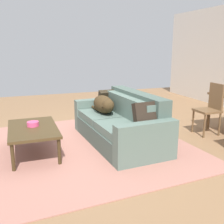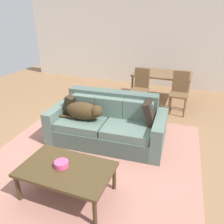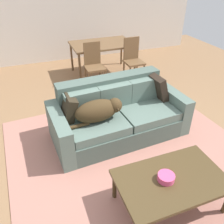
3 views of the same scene
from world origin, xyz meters
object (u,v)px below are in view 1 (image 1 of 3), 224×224
(dining_chair_near_left, at_px, (211,106))
(throw_pillow_by_right_arm, at_px, (147,116))
(couch, at_px, (122,124))
(throw_pillow_by_left_arm, at_px, (108,100))
(dog_on_left_cushion, at_px, (104,104))
(coffee_table, at_px, (33,130))
(bowl_on_coffee_table, at_px, (33,124))

(dining_chair_near_left, bearing_deg, throw_pillow_by_right_arm, -69.49)
(couch, relative_size, throw_pillow_by_left_arm, 5.75)
(couch, xyz_separation_m, throw_pillow_by_right_arm, (0.74, 0.10, 0.31))
(couch, distance_m, dining_chair_near_left, 1.76)
(throw_pillow_by_left_arm, bearing_deg, dog_on_left_cushion, -28.30)
(dog_on_left_cushion, relative_size, throw_pillow_by_left_arm, 2.18)
(couch, bearing_deg, throw_pillow_by_right_arm, 4.37)
(dog_on_left_cushion, height_order, coffee_table, dog_on_left_cushion)
(coffee_table, height_order, dining_chair_near_left, dining_chair_near_left)
(throw_pillow_by_right_arm, relative_size, dining_chair_near_left, 0.43)
(coffee_table, xyz_separation_m, bowl_on_coffee_table, (-0.07, 0.01, 0.08))
(couch, height_order, throw_pillow_by_right_arm, couch)
(bowl_on_coffee_table, distance_m, dining_chair_near_left, 3.21)
(throw_pillow_by_left_arm, relative_size, bowl_on_coffee_table, 2.03)
(couch, bearing_deg, bowl_on_coffee_table, -95.11)
(throw_pillow_by_right_arm, bearing_deg, dining_chair_near_left, 109.72)
(bowl_on_coffee_table, bearing_deg, coffee_table, -8.46)
(bowl_on_coffee_table, bearing_deg, dog_on_left_cushion, 104.07)
(dog_on_left_cushion, bearing_deg, throw_pillow_by_right_arm, 11.84)
(coffee_table, bearing_deg, couch, 91.14)
(throw_pillow_by_right_arm, relative_size, bowl_on_coffee_table, 2.31)
(throw_pillow_by_right_arm, bearing_deg, throw_pillow_by_left_arm, -176.45)
(couch, relative_size, bowl_on_coffee_table, 11.70)
(couch, height_order, coffee_table, couch)
(couch, relative_size, dining_chair_near_left, 2.19)
(dog_on_left_cushion, xyz_separation_m, throw_pillow_by_left_arm, (-0.39, 0.21, 0.00))
(couch, bearing_deg, throw_pillow_by_left_arm, 175.63)
(dog_on_left_cushion, xyz_separation_m, coffee_table, (0.39, -1.27, -0.23))
(couch, bearing_deg, coffee_table, -92.41)
(dog_on_left_cushion, distance_m, throw_pillow_by_right_arm, 1.14)
(throw_pillow_by_left_arm, height_order, throw_pillow_by_right_arm, throw_pillow_by_right_arm)
(coffee_table, bearing_deg, bowl_on_coffee_table, 171.54)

